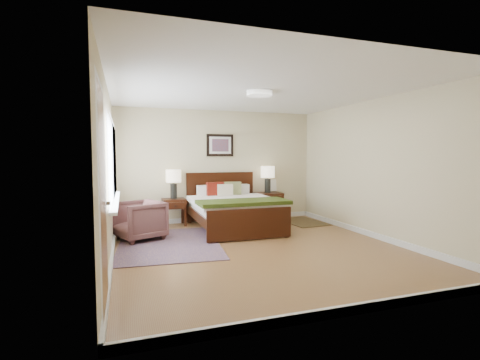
{
  "coord_description": "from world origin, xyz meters",
  "views": [
    {
      "loc": [
        -2.04,
        -5.13,
        1.48
      ],
      "look_at": [
        -0.07,
        0.75,
        1.05
      ],
      "focal_mm": 26.0,
      "sensor_mm": 36.0,
      "label": 1
    }
  ],
  "objects_px": {
    "lamp_right": "(268,175)",
    "armchair": "(140,220)",
    "nightstand_right": "(268,203)",
    "nightstand_left": "(174,204)",
    "rug_persian": "(169,244)",
    "lamp_left": "(174,179)",
    "bed": "(233,204)"
  },
  "relations": [
    {
      "from": "lamp_right",
      "to": "armchair",
      "type": "distance_m",
      "value": 3.19
    },
    {
      "from": "lamp_right",
      "to": "nightstand_right",
      "type": "bearing_deg",
      "value": -90.0
    },
    {
      "from": "nightstand_left",
      "to": "lamp_right",
      "type": "distance_m",
      "value": 2.25
    },
    {
      "from": "nightstand_left",
      "to": "armchair",
      "type": "distance_m",
      "value": 1.31
    },
    {
      "from": "nightstand_right",
      "to": "rug_persian",
      "type": "distance_m",
      "value": 2.93
    },
    {
      "from": "armchair",
      "to": "lamp_left",
      "type": "bearing_deg",
      "value": 122.61
    },
    {
      "from": "bed",
      "to": "lamp_left",
      "type": "bearing_deg",
      "value": 144.68
    },
    {
      "from": "nightstand_left",
      "to": "nightstand_right",
      "type": "height_order",
      "value": "nightstand_right"
    },
    {
      "from": "nightstand_right",
      "to": "rug_persian",
      "type": "bearing_deg",
      "value": -147.85
    },
    {
      "from": "lamp_right",
      "to": "rug_persian",
      "type": "xyz_separation_m",
      "value": [
        -2.46,
        -1.56,
        -1.04
      ]
    },
    {
      "from": "nightstand_left",
      "to": "rug_persian",
      "type": "distance_m",
      "value": 1.63
    },
    {
      "from": "nightstand_right",
      "to": "armchair",
      "type": "xyz_separation_m",
      "value": [
        -2.91,
        -1.08,
        -0.03
      ]
    },
    {
      "from": "nightstand_right",
      "to": "nightstand_left",
      "type": "bearing_deg",
      "value": -179.79
    },
    {
      "from": "nightstand_right",
      "to": "armchair",
      "type": "height_order",
      "value": "armchair"
    },
    {
      "from": "bed",
      "to": "rug_persian",
      "type": "bearing_deg",
      "value": -150.0
    },
    {
      "from": "bed",
      "to": "lamp_left",
      "type": "distance_m",
      "value": 1.41
    },
    {
      "from": "bed",
      "to": "armchair",
      "type": "distance_m",
      "value": 1.86
    },
    {
      "from": "lamp_left",
      "to": "armchair",
      "type": "height_order",
      "value": "lamp_left"
    },
    {
      "from": "armchair",
      "to": "bed",
      "type": "bearing_deg",
      "value": 77.24
    },
    {
      "from": "nightstand_right",
      "to": "lamp_left",
      "type": "relative_size",
      "value": 1.04
    },
    {
      "from": "armchair",
      "to": "nightstand_left",
      "type": "bearing_deg",
      "value": 122.1
    },
    {
      "from": "nightstand_right",
      "to": "armchair",
      "type": "distance_m",
      "value": 3.11
    },
    {
      "from": "bed",
      "to": "lamp_right",
      "type": "xyz_separation_m",
      "value": [
        1.08,
        0.76,
        0.55
      ]
    },
    {
      "from": "nightstand_left",
      "to": "armchair",
      "type": "bearing_deg",
      "value": -125.12
    },
    {
      "from": "rug_persian",
      "to": "nightstand_left",
      "type": "bearing_deg",
      "value": 83.69
    },
    {
      "from": "nightstand_left",
      "to": "lamp_left",
      "type": "height_order",
      "value": "lamp_left"
    },
    {
      "from": "nightstand_left",
      "to": "rug_persian",
      "type": "bearing_deg",
      "value": -101.04
    },
    {
      "from": "bed",
      "to": "lamp_left",
      "type": "height_order",
      "value": "lamp_left"
    },
    {
      "from": "nightstand_right",
      "to": "rug_persian",
      "type": "xyz_separation_m",
      "value": [
        -2.46,
        -1.55,
        -0.37
      ]
    },
    {
      "from": "nightstand_left",
      "to": "nightstand_right",
      "type": "distance_m",
      "value": 2.16
    },
    {
      "from": "nightstand_left",
      "to": "lamp_left",
      "type": "distance_m",
      "value": 0.54
    },
    {
      "from": "lamp_left",
      "to": "lamp_right",
      "type": "height_order",
      "value": "lamp_right"
    }
  ]
}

